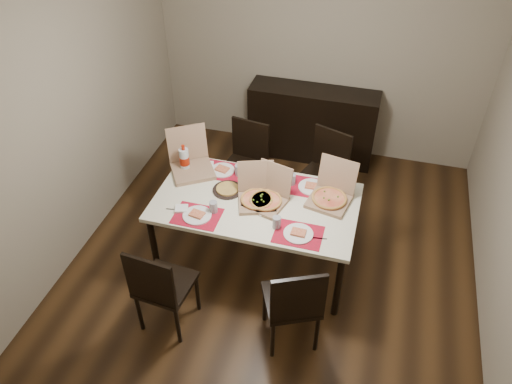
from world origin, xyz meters
TOP-DOWN VIEW (x-y plane):
  - ground at (0.00, 0.00)m, footprint 3.80×4.00m
  - room_walls at (0.00, 0.43)m, footprint 3.84×4.02m
  - sideboard at (0.00, 1.78)m, footprint 1.50×0.40m
  - dining_table at (-0.17, -0.11)m, footprint 1.80×1.00m
  - chair_near_left at (-0.70, -1.06)m, footprint 0.46×0.46m
  - chair_near_right at (0.36, -0.93)m, footprint 0.56×0.56m
  - chair_far_left at (-0.53, 0.78)m, footprint 0.48×0.48m
  - chair_far_right at (0.31, 0.84)m, footprint 0.54×0.54m
  - setting_near_left at (-0.59, -0.42)m, footprint 0.50×0.30m
  - setting_near_right at (0.23, -0.42)m, footprint 0.47×0.30m
  - setting_far_left at (-0.57, 0.23)m, footprint 0.50×0.30m
  - setting_far_right at (0.22, 0.21)m, footprint 0.48×0.30m
  - napkin_loose at (-0.04, -0.24)m, footprint 0.15×0.14m
  - pizza_box_center at (-0.07, -0.10)m, footprint 0.41×0.43m
  - pizza_box_right at (0.46, 0.08)m, footprint 0.42×0.45m
  - pizza_box_left at (-0.89, 0.17)m, footprint 0.55×0.56m
  - pizza_box_extra at (-0.16, -0.11)m, footprint 0.42×0.44m
  - faina_plate at (-0.46, -0.04)m, footprint 0.27×0.27m
  - dip_bowl at (-0.08, 0.07)m, footprint 0.14×0.14m
  - soda_bottle at (-0.95, 0.15)m, footprint 0.09×0.09m

SIDE VIEW (x-z plane):
  - ground at x=0.00m, z-range -0.02..0.00m
  - sideboard at x=0.00m, z-range 0.00..0.90m
  - chair_near_left at x=-0.70m, z-range 0.05..0.98m
  - chair_near_right at x=0.36m, z-range 0.05..0.98m
  - chair_far_left at x=-0.53m, z-range 0.05..0.98m
  - chair_far_right at x=0.31m, z-range 0.05..0.98m
  - dining_table at x=-0.17m, z-range 0.31..1.06m
  - napkin_loose at x=-0.04m, z-range 0.75..0.77m
  - faina_plate at x=-0.46m, z-range 0.75..0.78m
  - dip_bowl at x=-0.08m, z-range 0.75..0.78m
  - setting_near_left at x=-0.59m, z-range 0.72..0.83m
  - setting_far_left at x=-0.57m, z-range 0.72..0.83m
  - setting_far_right at x=0.22m, z-range 0.72..0.83m
  - setting_near_right at x=0.23m, z-range 0.72..0.83m
  - pizza_box_center at x=-0.07m, z-range 0.64..0.97m
  - pizza_box_extra at x=-0.16m, z-range 0.64..0.97m
  - pizza_box_right at x=0.46m, z-range 0.63..0.98m
  - pizza_box_left at x=-0.89m, z-range 0.62..1.00m
  - soda_bottle at x=-0.95m, z-range 0.73..1.01m
  - room_walls at x=0.00m, z-range 0.42..3.04m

